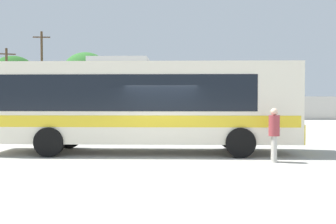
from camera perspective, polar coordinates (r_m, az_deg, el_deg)
ground_plane at (r=23.82m, az=-1.44°, el=-3.01°), size 300.00×300.00×0.00m
perimeter_wall at (r=38.30m, az=-1.60°, el=0.57°), size 80.00×0.30×2.36m
coach_bus_cream_yellow at (r=14.62m, az=-4.41°, el=1.47°), size 11.58×3.28×3.58m
attendant_by_bus_door at (r=12.83m, az=15.42°, el=-2.81°), size 0.37×0.37×1.73m
parked_car_leftmost_grey at (r=35.86m, az=-21.04°, el=-0.26°), size 4.44×2.04×1.48m
parked_car_second_silver at (r=34.62m, az=-12.09°, el=-0.23°), size 4.70×2.23×1.51m
parked_car_third_dark_blue at (r=33.98m, az=-1.00°, el=-0.25°), size 4.45×2.00×1.47m
parked_car_rightmost_black at (r=34.74m, az=11.17°, el=-0.27°), size 4.58×2.20×1.43m
utility_pole_near at (r=42.96m, az=-18.15°, el=5.43°), size 1.80×0.24×9.21m
utility_pole_far at (r=43.30m, az=-22.75°, el=4.11°), size 1.76×0.61×7.34m
roadside_tree_left at (r=46.79m, az=-21.87°, el=5.12°), size 5.01×5.01×6.95m
roadside_tree_midleft at (r=41.97m, az=-12.03°, el=5.82°), size 4.84×4.84×7.04m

